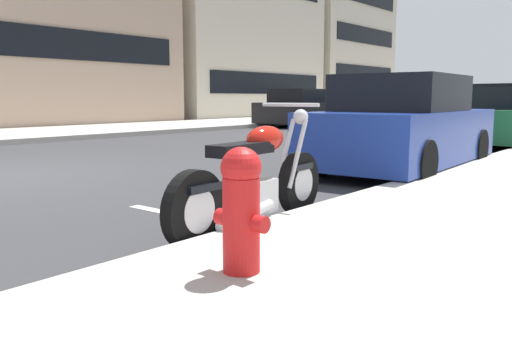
% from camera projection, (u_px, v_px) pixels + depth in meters
% --- Properties ---
extents(sidewalk_far_curb, '(120.00, 5.00, 0.14)m').
position_uv_depth(sidewalk_far_curb, '(207.00, 124.00, 21.61)').
color(sidewalk_far_curb, '#ADA89E').
rests_on(sidewalk_far_curb, ground).
extents(parking_stall_stripe, '(0.12, 2.20, 0.01)m').
position_uv_depth(parking_stall_stripe, '(206.00, 221.00, 4.97)').
color(parking_stall_stripe, silver).
rests_on(parking_stall_stripe, ground).
extents(parked_motorcycle, '(2.18, 0.62, 1.11)m').
position_uv_depth(parked_motorcycle, '(256.00, 182.00, 4.62)').
color(parked_motorcycle, black).
rests_on(parked_motorcycle, ground).
extents(parked_car_behind_motorcycle, '(4.14, 1.93, 1.50)m').
position_uv_depth(parked_car_behind_motorcycle, '(403.00, 127.00, 8.29)').
color(parked_car_behind_motorcycle, navy).
rests_on(parked_car_behind_motorcycle, ground).
extents(parked_car_near_corner, '(4.11, 2.04, 1.39)m').
position_uv_depth(parked_car_near_corner, '(508.00, 118.00, 12.54)').
color(parked_car_near_corner, '#236638').
rests_on(parked_car_near_corner, ground).
extents(crossing_truck, '(2.61, 5.62, 1.92)m').
position_uv_depth(crossing_truck, '(490.00, 100.00, 30.24)').
color(crossing_truck, '#141947').
rests_on(crossing_truck, ground).
extents(car_opposite_curb, '(4.10, 1.98, 1.49)m').
position_uv_depth(car_opposite_curb, '(301.00, 109.00, 21.24)').
color(car_opposite_curb, black).
rests_on(car_opposite_curb, ground).
extents(fire_hydrant, '(0.24, 0.36, 0.74)m').
position_uv_depth(fire_hydrant, '(241.00, 206.00, 3.06)').
color(fire_hydrant, red).
rests_on(fire_hydrant, sidewalk_near_curb).
extents(townhouse_near_left, '(10.80, 10.96, 8.62)m').
position_uv_depth(townhouse_near_left, '(197.00, 44.00, 31.32)').
color(townhouse_near_left, beige).
rests_on(townhouse_near_left, ground).
extents(townhouse_far_uphill, '(9.28, 9.49, 12.54)m').
position_uv_depth(townhouse_far_uphill, '(309.00, 27.00, 38.84)').
color(townhouse_far_uphill, beige).
rests_on(townhouse_far_uphill, ground).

